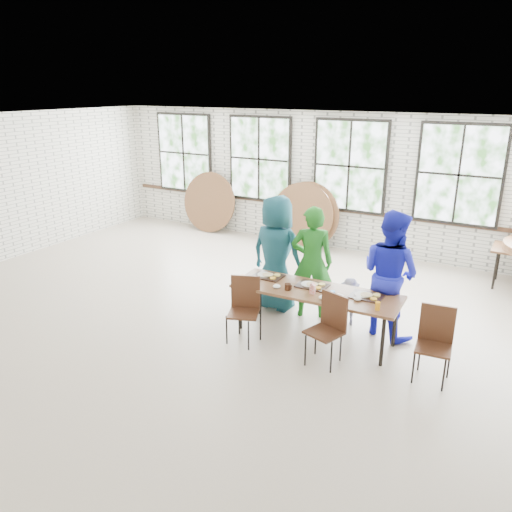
{
  "coord_description": "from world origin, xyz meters",
  "views": [
    {
      "loc": [
        3.54,
        -5.82,
        3.5
      ],
      "look_at": [
        0.0,
        0.4,
        1.05
      ],
      "focal_mm": 35.0,
      "sensor_mm": 36.0,
      "label": 1
    }
  ],
  "objects": [
    {
      "name": "tabletop_clutter",
      "position": [
        1.11,
        0.27,
        0.77
      ],
      "size": [
        2.05,
        0.63,
        0.11
      ],
      "color": "black",
      "rests_on": "dining_table"
    },
    {
      "name": "room",
      "position": [
        0.0,
        4.44,
        1.83
      ],
      "size": [
        12.0,
        12.0,
        12.0
      ],
      "color": "#B4A38F",
      "rests_on": "ground"
    },
    {
      "name": "chair_near_left",
      "position": [
        0.19,
        -0.25,
        0.56
      ],
      "size": [
        0.54,
        0.53,
        0.95
      ],
      "rotation": [
        0.0,
        0.0,
        0.38
      ],
      "color": "#452617",
      "rests_on": "ground"
    },
    {
      "name": "adult_blue",
      "position": [
        1.9,
        0.95,
        0.94
      ],
      "size": [
        1.12,
        1.02,
        1.88
      ],
      "primitive_type": "imported",
      "rotation": [
        0.0,
        0.0,
        2.72
      ],
      "color": "#1C22C5",
      "rests_on": "ground"
    },
    {
      "name": "adult_green",
      "position": [
        0.68,
        0.95,
        0.9
      ],
      "size": [
        0.77,
        0.64,
        1.79
      ],
      "primitive_type": "imported",
      "rotation": [
        0.0,
        0.0,
        3.52
      ],
      "color": "#1A621A",
      "rests_on": "ground"
    },
    {
      "name": "chair_spare",
      "position": [
        2.74,
        0.06,
        0.56
      ],
      "size": [
        0.46,
        0.45,
        0.95
      ],
      "rotation": [
        0.0,
        0.0,
        0.11
      ],
      "color": "#452617",
      "rests_on": "ground"
    },
    {
      "name": "dining_table",
      "position": [
        1.04,
        0.3,
        0.69
      ],
      "size": [
        2.43,
        0.88,
        0.74
      ],
      "rotation": [
        0.0,
        0.0,
        0.03
      ],
      "color": "brown",
      "rests_on": "ground"
    },
    {
      "name": "adult_teal",
      "position": [
        0.07,
        0.95,
        0.94
      ],
      "size": [
        0.98,
        0.69,
        1.89
      ],
      "primitive_type": "imported",
      "rotation": [
        0.0,
        0.0,
        3.04
      ],
      "color": "navy",
      "rests_on": "ground"
    },
    {
      "name": "toddler",
      "position": [
        1.33,
        0.95,
        0.38
      ],
      "size": [
        0.56,
        0.44,
        0.75
      ],
      "primitive_type": "imported",
      "rotation": [
        0.0,
        0.0,
        3.53
      ],
      "color": "#181440",
      "rests_on": "ground"
    },
    {
      "name": "round_tops_leaning",
      "position": [
        -1.77,
        4.18,
        0.74
      ],
      "size": [
        4.19,
        0.46,
        1.49
      ],
      "color": "brown",
      "rests_on": "ground"
    },
    {
      "name": "chair_near_right",
      "position": [
        1.46,
        -0.23,
        0.56
      ],
      "size": [
        0.53,
        0.52,
        0.95
      ],
      "rotation": [
        0.0,
        0.0,
        -0.32
      ],
      "color": "#452617",
      "rests_on": "ground"
    }
  ]
}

